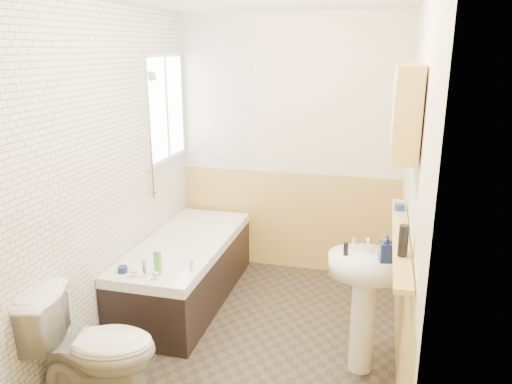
% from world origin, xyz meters
% --- Properties ---
extents(floor, '(2.80, 2.80, 0.00)m').
position_xyz_m(floor, '(0.00, 0.00, 0.00)').
color(floor, '#2E2720').
rests_on(floor, ground).
extents(wall_back, '(2.20, 0.02, 2.50)m').
position_xyz_m(wall_back, '(0.00, 1.41, 1.25)').
color(wall_back, beige).
rests_on(wall_back, ground).
extents(wall_front, '(2.20, 0.02, 2.50)m').
position_xyz_m(wall_front, '(0.00, -1.41, 1.25)').
color(wall_front, beige).
rests_on(wall_front, ground).
extents(wall_left, '(0.02, 2.80, 2.50)m').
position_xyz_m(wall_left, '(-1.11, 0.00, 1.25)').
color(wall_left, beige).
rests_on(wall_left, ground).
extents(wall_right, '(0.02, 2.80, 2.50)m').
position_xyz_m(wall_right, '(1.11, 0.00, 1.25)').
color(wall_right, beige).
rests_on(wall_right, ground).
extents(wainscot_right, '(0.01, 2.80, 1.00)m').
position_xyz_m(wainscot_right, '(1.09, 0.00, 0.50)').
color(wainscot_right, '#DDB35A').
rests_on(wainscot_right, wall_right).
extents(wainscot_back, '(2.20, 0.01, 1.00)m').
position_xyz_m(wainscot_back, '(0.00, 1.39, 0.50)').
color(wainscot_back, '#DDB35A').
rests_on(wainscot_back, wall_back).
extents(tile_cladding_left, '(0.01, 2.80, 2.50)m').
position_xyz_m(tile_cladding_left, '(-1.09, 0.00, 1.25)').
color(tile_cladding_left, white).
rests_on(tile_cladding_left, wall_left).
extents(tile_return_back, '(0.75, 0.01, 1.50)m').
position_xyz_m(tile_return_back, '(-0.73, 1.39, 1.75)').
color(tile_return_back, white).
rests_on(tile_return_back, wall_back).
extents(window, '(0.03, 0.79, 0.99)m').
position_xyz_m(window, '(-1.06, 0.95, 1.65)').
color(window, white).
rests_on(window, wall_left).
extents(bathtub, '(0.70, 1.71, 0.70)m').
position_xyz_m(bathtub, '(-0.73, 0.48, 0.29)').
color(bathtub, black).
rests_on(bathtub, floor).
extents(shower_riser, '(0.11, 0.08, 1.27)m').
position_xyz_m(shower_riser, '(-1.04, 0.57, 1.64)').
color(shower_riser, silver).
rests_on(shower_riser, wall_left).
extents(toilet, '(0.85, 0.59, 0.76)m').
position_xyz_m(toilet, '(-0.76, -0.93, 0.38)').
color(toilet, white).
rests_on(toilet, floor).
extents(sink, '(0.50, 0.41, 0.98)m').
position_xyz_m(sink, '(0.84, -0.17, 0.62)').
color(sink, white).
rests_on(sink, floor).
extents(pine_shelf, '(0.10, 1.54, 0.03)m').
position_xyz_m(pine_shelf, '(1.04, -0.24, 1.04)').
color(pine_shelf, '#DDB35A').
rests_on(pine_shelf, wall_right).
extents(medicine_cabinet, '(0.15, 0.61, 0.55)m').
position_xyz_m(medicine_cabinet, '(1.01, -0.18, 1.82)').
color(medicine_cabinet, '#DDB35A').
rests_on(medicine_cabinet, wall_right).
extents(foam_can, '(0.07, 0.07, 0.18)m').
position_xyz_m(foam_can, '(1.04, -0.58, 1.15)').
color(foam_can, black).
rests_on(foam_can, pine_shelf).
extents(green_bottle, '(0.04, 0.04, 0.20)m').
position_xyz_m(green_bottle, '(1.04, -0.52, 1.16)').
color(green_bottle, orange).
rests_on(green_bottle, pine_shelf).
extents(black_jar, '(0.09, 0.09, 0.05)m').
position_xyz_m(black_jar, '(1.04, 0.26, 1.08)').
color(black_jar, '#19339E').
rests_on(black_jar, pine_shelf).
extents(soap_bottle, '(0.12, 0.20, 0.09)m').
position_xyz_m(soap_bottle, '(0.96, -0.23, 0.91)').
color(soap_bottle, navy).
rests_on(soap_bottle, sink).
extents(clear_bottle, '(0.04, 0.04, 0.09)m').
position_xyz_m(clear_bottle, '(0.70, -0.20, 0.91)').
color(clear_bottle, black).
rests_on(clear_bottle, sink).
extents(blue_gel, '(0.06, 0.04, 0.19)m').
position_xyz_m(blue_gel, '(-0.66, -0.20, 0.65)').
color(blue_gel, '#59C647').
rests_on(blue_gel, bathtub).
extents(cream_jar, '(0.09, 0.09, 0.05)m').
position_xyz_m(cream_jar, '(-0.94, -0.23, 0.58)').
color(cream_jar, navy).
rests_on(cream_jar, bathtub).
extents(orange_bottle, '(0.04, 0.04, 0.09)m').
position_xyz_m(orange_bottle, '(-0.45, -0.06, 0.60)').
color(orange_bottle, silver).
rests_on(orange_bottle, bathtub).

